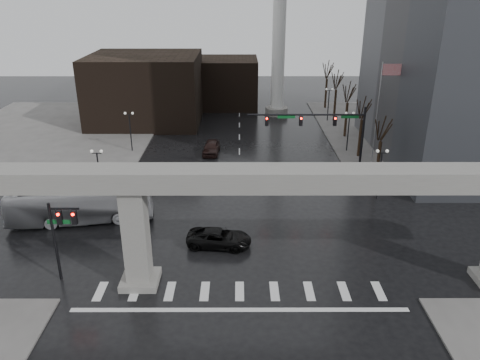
{
  "coord_description": "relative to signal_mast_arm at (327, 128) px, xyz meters",
  "views": [
    {
      "loc": [
        -0.02,
        -27.67,
        19.55
      ],
      "look_at": [
        0.04,
        8.06,
        4.5
      ],
      "focal_mm": 35.0,
      "sensor_mm": 36.0,
      "label": 1
    }
  ],
  "objects": [
    {
      "name": "tree_right_3",
      "position": [
        5.54,
        23.22,
        -2.85
      ],
      "size": [
        1.11,
        1.66,
        8.02
      ],
      "color": "black",
      "rests_on": "ground"
    },
    {
      "name": "lamp_left_1",
      "position": [
        -22.49,
        9.2,
        -2.36
      ],
      "size": [
        1.22,
        0.32,
        5.11
      ],
      "color": "black",
      "rests_on": "ground"
    },
    {
      "name": "tree_right_0",
      "position": [
        5.54,
        -0.78,
        -3.04
      ],
      "size": [
        1.09,
        1.58,
        7.5
      ],
      "color": "black",
      "rests_on": "ground"
    },
    {
      "name": "lamp_left_2",
      "position": [
        -22.49,
        23.2,
        -2.36
      ],
      "size": [
        1.22,
        0.32,
        5.11
      ],
      "color": "black",
      "rests_on": "ground"
    },
    {
      "name": "building_far_mid",
      "position": [
        -10.99,
        33.2,
        -1.83
      ],
      "size": [
        10.0,
        10.0,
        8.0
      ],
      "primitive_type": "cube",
      "color": "black",
      "rests_on": "ground"
    },
    {
      "name": "tree_right_2",
      "position": [
        5.54,
        15.22,
        -2.91
      ],
      "size": [
        1.1,
        1.63,
        7.85
      ],
      "color": "black",
      "rests_on": "ground"
    },
    {
      "name": "signal_left_pole",
      "position": [
        -21.24,
        -18.3,
        -1.76
      ],
      "size": [
        2.3,
        0.3,
        6.0
      ],
      "color": "black",
      "rests_on": "ground"
    },
    {
      "name": "signal_mast_arm",
      "position": [
        0.0,
        0.0,
        0.0
      ],
      "size": [
        12.12,
        0.43,
        8.0
      ],
      "color": "black",
      "rests_on": "ground"
    },
    {
      "name": "tree_right_1",
      "position": [
        5.54,
        7.22,
        -2.98
      ],
      "size": [
        1.09,
        1.61,
        7.67
      ],
      "color": "black",
      "rests_on": "ground"
    },
    {
      "name": "building_far_left",
      "position": [
        -22.99,
        23.2,
        -0.83
      ],
      "size": [
        16.0,
        14.0,
        10.0
      ],
      "primitive_type": "cube",
      "color": "black",
      "rests_on": "ground"
    },
    {
      "name": "lamp_right_1",
      "position": [
        4.51,
        9.2,
        -2.36
      ],
      "size": [
        1.22,
        0.32,
        5.11
      ],
      "color": "black",
      "rests_on": "ground"
    },
    {
      "name": "pickup_truck",
      "position": [
        -10.63,
        -13.76,
        -5.11
      ],
      "size": [
        5.38,
        2.93,
        1.43
      ],
      "primitive_type": "imported",
      "rotation": [
        0.0,
        0.0,
        1.46
      ],
      "color": "black",
      "rests_on": "ground"
    },
    {
      "name": "lamp_right_2",
      "position": [
        4.51,
        23.2,
        -2.36
      ],
      "size": [
        1.22,
        0.32,
        5.11
      ],
      "color": "black",
      "rests_on": "ground"
    },
    {
      "name": "lamp_left_0",
      "position": [
        -22.49,
        -4.8,
        -2.36
      ],
      "size": [
        1.22,
        0.32,
        5.11
      ],
      "color": "black",
      "rests_on": "ground"
    },
    {
      "name": "sidewalk_nw",
      "position": [
        -34.99,
        17.2,
        -5.75
      ],
      "size": [
        28.0,
        36.0,
        0.15
      ],
      "primitive_type": "cube",
      "color": "slate",
      "rests_on": "ground"
    },
    {
      "name": "elevated_guideway",
      "position": [
        -7.73,
        -18.8,
        1.05
      ],
      "size": [
        48.0,
        2.6,
        8.7
      ],
      "color": "gray",
      "rests_on": "ground"
    },
    {
      "name": "smokestack",
      "position": [
        -2.99,
        27.2,
        7.52
      ],
      "size": [
        3.6,
        3.6,
        30.0
      ],
      "color": "white",
      "rests_on": "ground"
    },
    {
      "name": "sidewalk_ne",
      "position": [
        17.01,
        17.2,
        -5.75
      ],
      "size": [
        28.0,
        36.0,
        0.15
      ],
      "primitive_type": "cube",
      "color": "slate",
      "rests_on": "ground"
    },
    {
      "name": "lamp_right_0",
      "position": [
        4.51,
        -4.8,
        -2.36
      ],
      "size": [
        1.22,
        0.32,
        5.11
      ],
      "color": "black",
      "rests_on": "ground"
    },
    {
      "name": "far_car",
      "position": [
        -12.48,
        8.44,
        -5.03
      ],
      "size": [
        2.18,
        4.81,
        1.6
      ],
      "primitive_type": "imported",
      "rotation": [
        0.0,
        0.0,
        -0.06
      ],
      "color": "black",
      "rests_on": "ground"
    },
    {
      "name": "flagpole_assembly",
      "position": [
        6.3,
        3.2,
        1.7
      ],
      "size": [
        2.06,
        0.12,
        12.0
      ],
      "color": "silver",
      "rests_on": "ground"
    },
    {
      "name": "tree_right_4",
      "position": [
        5.54,
        31.22,
        -2.79
      ],
      "size": [
        1.12,
        1.69,
        8.19
      ],
      "color": "black",
      "rests_on": "ground"
    },
    {
      "name": "ground",
      "position": [
        -8.99,
        -18.8,
        -5.83
      ],
      "size": [
        160.0,
        160.0,
        0.0
      ],
      "primitive_type": "plane",
      "color": "black",
      "rests_on": "ground"
    },
    {
      "name": "city_bus",
      "position": [
        -23.01,
        -9.34,
        -4.1
      ],
      "size": [
        12.72,
        4.85,
        3.46
      ],
      "primitive_type": "imported",
      "rotation": [
        0.0,
        0.0,
        1.73
      ],
      "color": "#A3A3A7",
      "rests_on": "ground"
    }
  ]
}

